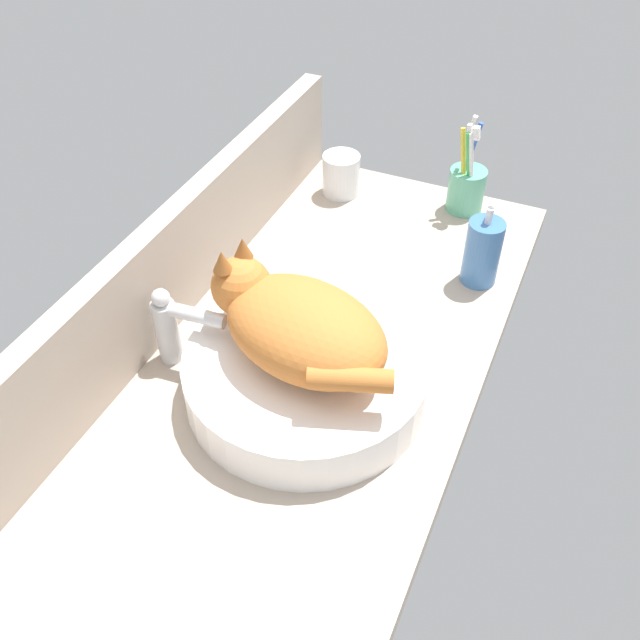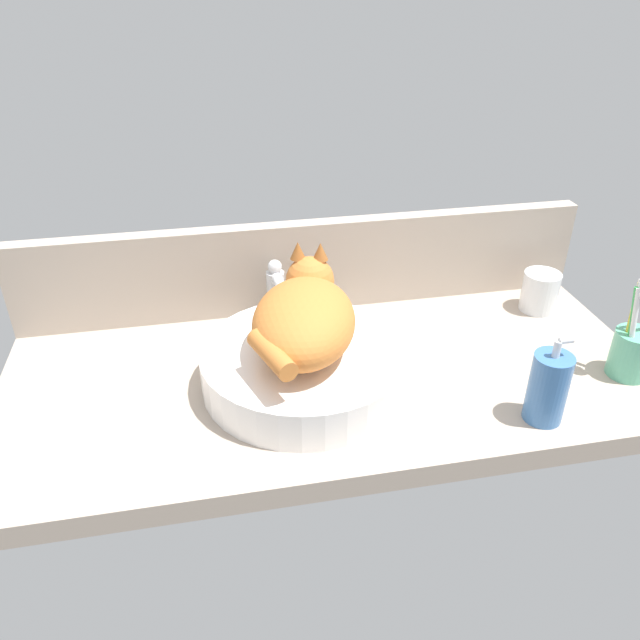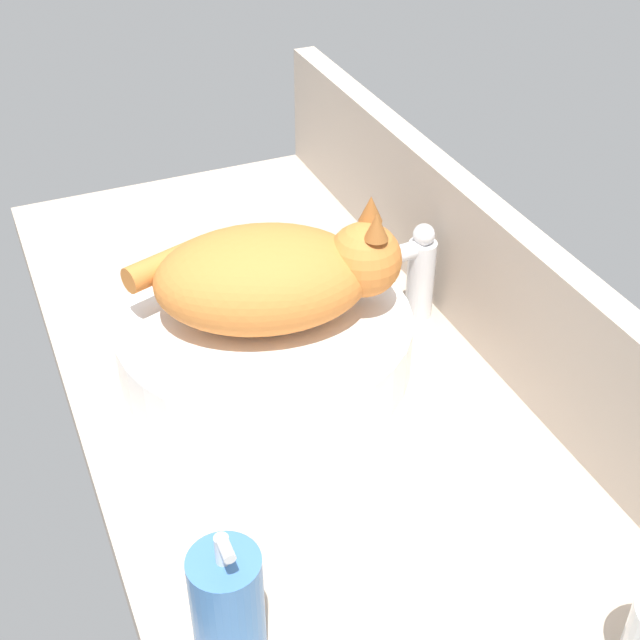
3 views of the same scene
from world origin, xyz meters
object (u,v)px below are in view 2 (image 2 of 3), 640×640
sink_basin (305,367)px  faucet (277,292)px  soap_dispenser (548,387)px  toothbrush_cup (632,350)px  water_glass (539,294)px  cat (304,316)px

sink_basin → faucet: faucet is taller
sink_basin → soap_dispenser: (36.05, -16.56, 2.53)cm
toothbrush_cup → water_glass: size_ratio=2.24×
sink_basin → water_glass: water_glass is taller
soap_dispenser → cat: bearing=153.4°
cat → faucet: size_ratio=2.27×
toothbrush_cup → water_glass: bearing=99.8°
cat → toothbrush_cup: 57.83cm
faucet → soap_dispenser: (37.87, -37.60, -1.22)cm
cat → toothbrush_cup: cat is taller
soap_dispenser → water_glass: (16.46, 32.85, -2.45)cm
faucet → sink_basin: bearing=-85.1°
soap_dispenser → faucet: bearing=135.2°
sink_basin → cat: 9.41cm
cat → soap_dispenser: bearing=-26.6°
sink_basin → faucet: 21.45cm
sink_basin → soap_dispenser: soap_dispenser is taller
cat → water_glass: (52.23, 14.95, -9.23)cm
toothbrush_cup → faucet: bearing=153.4°
faucet → water_glass: (54.33, -4.75, -3.67)cm
sink_basin → toothbrush_cup: size_ratio=1.89×
toothbrush_cup → sink_basin: bearing=171.7°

